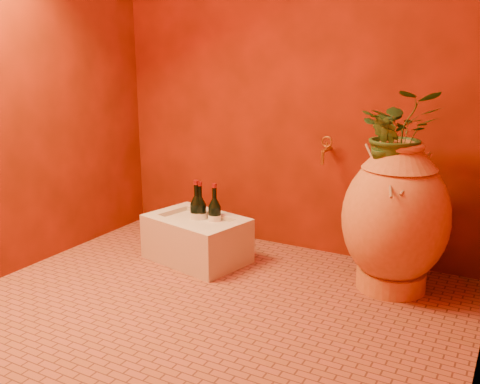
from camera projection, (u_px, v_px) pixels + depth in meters
The scene contains 11 objects.
floor at pixel (212, 305), 2.75m from camera, with size 2.50×2.50×0.00m, color brown.
wall_back at pixel (295, 54), 3.28m from camera, with size 2.50×0.02×2.50m, color #511804.
wall_left at pixel (21, 54), 3.01m from camera, with size 0.02×2.00×2.50m, color #511804.
amphora at pixel (395, 218), 2.85m from camera, with size 0.67×0.67×0.81m.
stone_basin at pixel (197, 240), 3.31m from camera, with size 0.67×0.53×0.28m.
wine_bottle_a at pixel (200, 215), 3.34m from camera, with size 0.08×0.08×0.33m.
wine_bottle_b at pixel (215, 217), 3.30m from camera, with size 0.08×0.08×0.33m.
wine_bottle_c at pixel (197, 215), 3.34m from camera, with size 0.08×0.08×0.34m.
wall_tap at pixel (326, 149), 3.24m from camera, with size 0.07×0.15×0.16m.
plant_main at pixel (399, 133), 2.75m from camera, with size 0.40×0.35×0.45m, color #284C1B.
plant_side at pixel (386, 146), 2.72m from camera, with size 0.17×0.14×0.31m, color #284C1B.
Camera 1 is at (1.33, -2.14, 1.26)m, focal length 40.00 mm.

